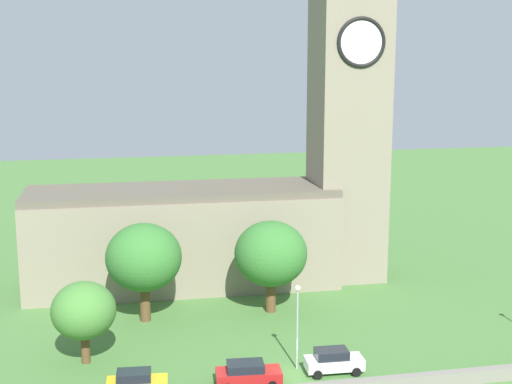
% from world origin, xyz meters
% --- Properties ---
extents(ground_plane, '(200.00, 200.00, 0.00)m').
position_xyz_m(ground_plane, '(0.00, 15.00, 0.00)').
color(ground_plane, '#477538').
extents(church, '(37.25, 10.25, 35.16)m').
position_xyz_m(church, '(0.35, 23.32, 9.84)').
color(church, gray).
rests_on(church, ground).
extents(car_yellow, '(4.40, 2.32, 1.77)m').
position_xyz_m(car_yellow, '(-11.88, -0.50, 0.89)').
color(car_yellow, gold).
rests_on(car_yellow, ground).
extents(car_red, '(4.90, 2.52, 1.72)m').
position_xyz_m(car_red, '(-3.88, -0.52, 0.87)').
color(car_red, red).
rests_on(car_red, ground).
extents(car_white, '(4.42, 2.23, 1.86)m').
position_xyz_m(car_white, '(2.82, 0.17, 0.94)').
color(car_white, silver).
rests_on(car_white, ground).
extents(streetlamp_west_mid, '(0.44, 0.44, 6.65)m').
position_xyz_m(streetlamp_west_mid, '(0.30, 1.40, 4.47)').
color(streetlamp_west_mid, '#9EA0A5').
rests_on(streetlamp_west_mid, ground).
extents(tree_riverside_east, '(4.97, 4.97, 6.51)m').
position_xyz_m(tree_riverside_east, '(-15.54, 5.68, 4.24)').
color(tree_riverside_east, brown).
rests_on(tree_riverside_east, ground).
extents(tree_churchyard, '(6.73, 6.73, 8.93)m').
position_xyz_m(tree_churchyard, '(-10.53, 13.80, 5.85)').
color(tree_churchyard, brown).
rests_on(tree_churchyard, ground).
extents(tree_by_tower, '(6.69, 6.69, 8.60)m').
position_xyz_m(tree_by_tower, '(0.99, 13.79, 5.55)').
color(tree_by_tower, brown).
rests_on(tree_by_tower, ground).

